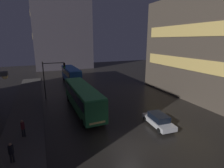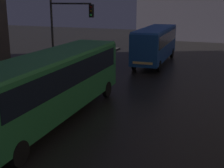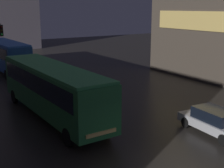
% 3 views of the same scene
% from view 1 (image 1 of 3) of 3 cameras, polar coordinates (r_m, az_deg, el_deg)
% --- Properties ---
extents(ground_plane, '(120.00, 120.00, 0.00)m').
position_cam_1_polar(ground_plane, '(16.69, 5.92, -20.14)').
color(ground_plane, black).
extents(sidewalk_left, '(4.00, 48.00, 0.15)m').
position_cam_1_polar(sidewalk_left, '(24.06, -26.35, -10.15)').
color(sidewalk_left, '#3D3A38').
rests_on(sidewalk_left, ground).
extents(building_right_block, '(10.07, 19.85, 16.23)m').
position_cam_1_polar(building_right_block, '(33.72, 28.10, 10.42)').
color(building_right_block, '#4C4238').
rests_on(building_right_block, ground).
extents(building_far_backdrop, '(18.07, 12.00, 27.25)m').
position_cam_1_polar(building_far_backdrop, '(63.17, -16.16, 17.55)').
color(building_far_backdrop, '#423D47').
rests_on(building_far_backdrop, ground).
extents(bus_near, '(2.85, 12.12, 3.43)m').
position_cam_1_polar(bus_near, '(23.75, -9.61, -3.84)').
color(bus_near, '#236B38').
rests_on(bus_near, ground).
extents(bus_far, '(2.82, 10.20, 3.44)m').
position_cam_1_polar(bus_far, '(39.79, -13.23, 3.31)').
color(bus_far, '#194793').
rests_on(bus_far, ground).
extents(car_taxi, '(2.08, 4.45, 1.44)m').
position_cam_1_polar(car_taxi, '(20.48, 14.93, -11.30)').
color(car_taxi, '#B7B7BC').
rests_on(car_taxi, ground).
extents(pedestrian_near, '(0.44, 0.44, 1.76)m').
position_cam_1_polar(pedestrian_near, '(19.49, -27.12, -12.42)').
color(pedestrian_near, black).
rests_on(pedestrian_near, sidewalk_left).
extents(pedestrian_mid, '(0.50, 0.50, 1.66)m').
position_cam_1_polar(pedestrian_mid, '(16.29, -30.10, -18.37)').
color(pedestrian_mid, black).
rests_on(pedestrian_mid, sidewalk_left).
extents(traffic_light_main, '(3.52, 0.35, 6.08)m').
position_cam_1_polar(traffic_light_main, '(29.90, -19.12, 3.32)').
color(traffic_light_main, '#2D2D2D').
rests_on(traffic_light_main, ground).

